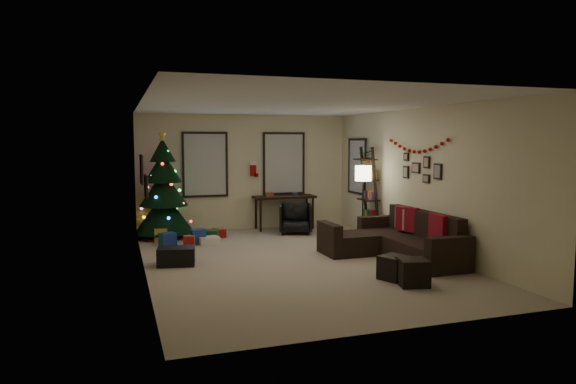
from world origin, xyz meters
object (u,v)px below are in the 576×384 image
object	(u,v)px
desk	(284,200)
bookshelf	(369,194)
desk_chair	(296,218)
sofa	(396,242)
christmas_tree	(164,193)

from	to	relation	value
desk	bookshelf	distance (m)	2.14
desk_chair	bookshelf	size ratio (longest dim) A/B	0.35
sofa	desk	world-z (taller)	sofa
christmas_tree	desk	bearing A→B (deg)	4.82
sofa	desk	distance (m)	3.67
christmas_tree	desk	size ratio (longest dim) A/B	1.60
christmas_tree	bookshelf	xyz separation A→B (m)	(4.24, -1.35, -0.02)
desk_chair	bookshelf	world-z (taller)	bookshelf
desk	christmas_tree	bearing A→B (deg)	-175.18
christmas_tree	bookshelf	size ratio (longest dim) A/B	1.19
sofa	bookshelf	distance (m)	2.09
christmas_tree	bookshelf	bearing A→B (deg)	-17.63
sofa	desk_chair	xyz separation A→B (m)	(-0.92, 2.86, 0.07)
sofa	desk_chair	world-z (taller)	sofa
christmas_tree	sofa	size ratio (longest dim) A/B	0.92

